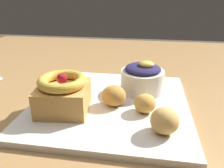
{
  "coord_description": "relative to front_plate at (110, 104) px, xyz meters",
  "views": [
    {
      "loc": [
        0.09,
        -0.55,
        0.95
      ],
      "look_at": [
        0.02,
        -0.14,
        0.77
      ],
      "focal_mm": 35.48,
      "sensor_mm": 36.0,
      "label": 1
    }
  ],
  "objects": [
    {
      "name": "dining_table",
      "position": [
        -0.02,
        0.16,
        -0.11
      ],
      "size": [
        1.21,
        0.92,
        0.73
      ],
      "color": "olive",
      "rests_on": "ground_plane"
    },
    {
      "name": "front_plate",
      "position": [
        0.0,
        0.0,
        0.0
      ],
      "size": [
        0.3,
        0.3,
        0.01
      ],
      "primitive_type": "cube",
      "color": "silver",
      "rests_on": "dining_table"
    },
    {
      "name": "cake_slice",
      "position": [
        -0.08,
        -0.05,
        0.04
      ],
      "size": [
        0.1,
        0.1,
        0.07
      ],
      "rotation": [
        0.0,
        0.0,
        0.11
      ],
      "color": "#C68E47",
      "rests_on": "front_plate"
    },
    {
      "name": "berry_ramekin",
      "position": [
        0.06,
        0.06,
        0.04
      ],
      "size": [
        0.09,
        0.09,
        0.07
      ],
      "color": "silver",
      "rests_on": "front_plate"
    },
    {
      "name": "fritter_front",
      "position": [
        0.07,
        -0.03,
        0.02
      ],
      "size": [
        0.04,
        0.04,
        0.03
      ],
      "primitive_type": "ellipsoid",
      "color": "gold",
      "rests_on": "front_plate"
    },
    {
      "name": "fritter_middle",
      "position": [
        0.1,
        -0.09,
        0.03
      ],
      "size": [
        0.04,
        0.04,
        0.04
      ],
      "primitive_type": "ellipsoid",
      "color": "tan",
      "rests_on": "front_plate"
    },
    {
      "name": "fritter_back",
      "position": [
        0.01,
        -0.01,
        0.03
      ],
      "size": [
        0.05,
        0.04,
        0.04
      ],
      "primitive_type": "ellipsoid",
      "color": "#BC7F38",
      "rests_on": "front_plate"
    }
  ]
}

